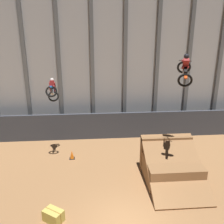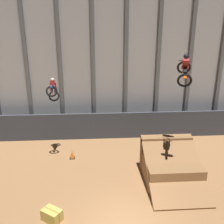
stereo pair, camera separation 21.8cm
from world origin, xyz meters
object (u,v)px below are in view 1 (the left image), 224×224
(dirt_ramp, at_px, (170,165))
(rider_bike_left_air, at_px, (52,90))
(rider_bike_right_air, at_px, (185,70))
(traffic_cone_near_ramp, at_px, (72,155))
(hay_bale_trackside, at_px, (53,216))

(dirt_ramp, height_order, rider_bike_left_air, rider_bike_left_air)
(rider_bike_right_air, bearing_deg, traffic_cone_near_ramp, 168.87)
(dirt_ramp, xyz_separation_m, traffic_cone_near_ramp, (-5.98, 2.68, -0.50))
(rider_bike_right_air, height_order, traffic_cone_near_ramp, rider_bike_right_air)
(rider_bike_left_air, height_order, rider_bike_right_air, rider_bike_right_air)
(traffic_cone_near_ramp, relative_size, hay_bale_trackside, 0.54)
(rider_bike_left_air, distance_m, traffic_cone_near_ramp, 4.52)
(rider_bike_right_air, xyz_separation_m, traffic_cone_near_ramp, (-6.18, 3.08, -6.24))
(traffic_cone_near_ramp, bearing_deg, hay_bale_trackside, -94.77)
(dirt_ramp, distance_m, hay_bale_trackside, 7.21)
(rider_bike_right_air, height_order, hay_bale_trackside, rider_bike_right_air)
(dirt_ramp, xyz_separation_m, rider_bike_left_air, (-7.08, 3.47, 3.81))
(rider_bike_right_air, distance_m, hay_bale_trackside, 9.55)
(traffic_cone_near_ramp, bearing_deg, rider_bike_right_air, -26.45)
(dirt_ramp, bearing_deg, rider_bike_right_air, -62.36)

